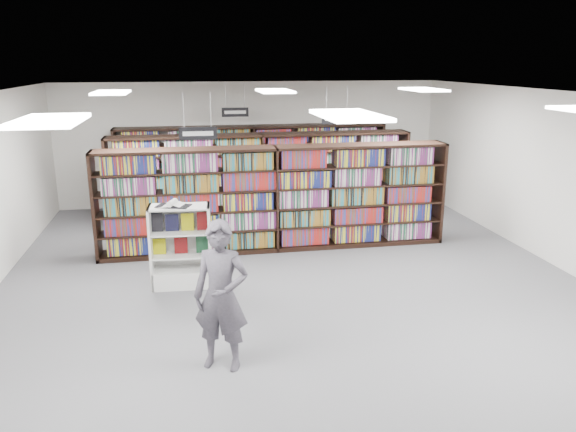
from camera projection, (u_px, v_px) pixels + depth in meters
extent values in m
plane|color=#525257|center=(294.00, 285.00, 9.61)|extent=(12.00, 12.00, 0.00)
cube|color=silver|center=(295.00, 95.00, 8.76)|extent=(10.00, 12.00, 0.10)
cube|color=white|center=(251.00, 143.00, 14.87)|extent=(10.00, 0.10, 3.20)
cube|color=white|center=(478.00, 413.00, 3.50)|extent=(10.00, 0.10, 3.20)
cube|color=white|center=(568.00, 183.00, 10.05)|extent=(0.10, 12.00, 3.20)
cube|color=black|center=(275.00, 199.00, 11.23)|extent=(7.00, 0.60, 2.10)
cube|color=maroon|center=(275.00, 199.00, 11.23)|extent=(6.88, 0.42, 1.98)
cube|color=black|center=(262.00, 179.00, 13.12)|extent=(7.00, 0.60, 2.10)
cube|color=maroon|center=(262.00, 179.00, 13.12)|extent=(6.88, 0.42, 1.98)
cube|color=black|center=(253.00, 166.00, 14.74)|extent=(7.00, 0.60, 2.10)
cube|color=maroon|center=(253.00, 166.00, 14.74)|extent=(6.88, 0.42, 1.98)
cylinder|color=#B2B2B7|center=(183.00, 110.00, 9.48)|extent=(0.01, 0.01, 0.58)
cylinder|color=#B2B2B7|center=(210.00, 110.00, 9.56)|extent=(0.01, 0.01, 0.58)
cube|color=black|center=(198.00, 133.00, 9.63)|extent=(0.65, 0.02, 0.22)
cube|color=silver|center=(198.00, 134.00, 9.62)|extent=(0.52, 0.00, 0.08)
cylinder|color=#B2B2B7|center=(327.00, 100.00, 11.90)|extent=(0.01, 0.01, 0.58)
cylinder|color=#B2B2B7|center=(347.00, 100.00, 11.98)|extent=(0.01, 0.01, 0.58)
cube|color=black|center=(337.00, 119.00, 12.04)|extent=(0.65, 0.02, 0.22)
cube|color=silver|center=(337.00, 119.00, 12.03)|extent=(0.52, 0.00, 0.08)
cylinder|color=#B2B2B7|center=(225.00, 95.00, 13.45)|extent=(0.01, 0.01, 0.58)
cylinder|color=#B2B2B7|center=(244.00, 95.00, 13.53)|extent=(0.01, 0.01, 0.58)
cube|color=black|center=(235.00, 112.00, 13.59)|extent=(0.65, 0.02, 0.22)
cube|color=silver|center=(235.00, 112.00, 13.58)|extent=(0.52, 0.00, 0.08)
cube|color=white|center=(49.00, 121.00, 5.40)|extent=(0.60, 1.20, 0.04)
cube|color=white|center=(349.00, 115.00, 5.92)|extent=(0.60, 1.20, 0.04)
cube|color=white|center=(111.00, 93.00, 10.14)|extent=(0.60, 1.20, 0.04)
cube|color=white|center=(275.00, 91.00, 10.66)|extent=(0.60, 1.20, 0.04)
cube|color=white|center=(423.00, 90.00, 11.18)|extent=(0.60, 1.20, 0.04)
cube|color=white|center=(183.00, 277.00, 9.58)|extent=(1.03, 0.56, 0.30)
cube|color=white|center=(152.00, 247.00, 9.37)|extent=(0.07, 0.50, 1.41)
cube|color=white|center=(210.00, 245.00, 9.49)|extent=(0.07, 0.50, 1.41)
cube|color=white|center=(182.00, 242.00, 9.66)|extent=(1.01, 0.08, 1.41)
cube|color=white|center=(179.00, 207.00, 9.24)|extent=(1.03, 0.56, 0.03)
cube|color=white|center=(181.00, 255.00, 9.47)|extent=(0.95, 0.51, 0.02)
cube|color=white|center=(180.00, 232.00, 9.36)|extent=(0.95, 0.51, 0.02)
cube|color=black|center=(156.00, 223.00, 9.32)|extent=(0.20, 0.08, 0.30)
cube|color=black|center=(172.00, 222.00, 9.35)|extent=(0.20, 0.08, 0.30)
cube|color=#C6C409|center=(187.00, 222.00, 9.38)|extent=(0.20, 0.08, 0.30)
cube|color=maroon|center=(203.00, 221.00, 9.41)|extent=(0.20, 0.08, 0.30)
cube|color=#C6C409|center=(159.00, 246.00, 9.43)|extent=(0.22, 0.07, 0.28)
cube|color=maroon|center=(181.00, 245.00, 9.48)|extent=(0.22, 0.07, 0.28)
cube|color=#194B2B|center=(203.00, 244.00, 9.52)|extent=(0.22, 0.07, 0.28)
cube|color=black|center=(173.00, 206.00, 9.21)|extent=(0.61, 0.48, 0.01)
cube|color=white|center=(165.00, 206.00, 9.19)|extent=(0.32, 0.35, 0.05)
cube|color=white|center=(181.00, 205.00, 9.23)|extent=(0.32, 0.35, 0.06)
cylinder|color=white|center=(172.00, 203.00, 9.19)|extent=(0.19, 0.29, 0.10)
imported|color=#4D4852|center=(221.00, 296.00, 6.83)|extent=(0.81, 0.68, 1.90)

